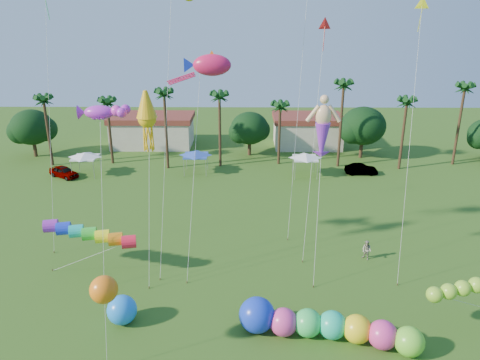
{
  "coord_description": "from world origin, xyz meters",
  "views": [
    {
      "loc": [
        0.32,
        -20.53,
        20.28
      ],
      "look_at": [
        0.0,
        10.0,
        9.0
      ],
      "focal_mm": 35.0,
      "sensor_mm": 36.0,
      "label": 1
    }
  ],
  "objects_px": {
    "spectator_b": "(367,250)",
    "caterpillar_inflatable": "(321,325)",
    "blue_ball": "(122,310)",
    "car_a": "(64,172)",
    "car_b": "(361,169)"
  },
  "relations": [
    {
      "from": "spectator_b",
      "to": "caterpillar_inflatable",
      "type": "height_order",
      "value": "caterpillar_inflatable"
    },
    {
      "from": "spectator_b",
      "to": "blue_ball",
      "type": "xyz_separation_m",
      "value": [
        -18.73,
        -8.78,
        0.15
      ]
    },
    {
      "from": "car_a",
      "to": "blue_ball",
      "type": "distance_m",
      "value": 32.62
    },
    {
      "from": "car_a",
      "to": "car_b",
      "type": "relative_size",
      "value": 1.02
    },
    {
      "from": "caterpillar_inflatable",
      "to": "blue_ball",
      "type": "xyz_separation_m",
      "value": [
        -13.3,
        1.49,
        0.01
      ]
    },
    {
      "from": "car_a",
      "to": "car_b",
      "type": "xyz_separation_m",
      "value": [
        38.02,
        1.49,
        -0.04
      ]
    },
    {
      "from": "car_a",
      "to": "blue_ball",
      "type": "xyz_separation_m",
      "value": [
        14.67,
        -29.13,
        0.3
      ]
    },
    {
      "from": "car_a",
      "to": "caterpillar_inflatable",
      "type": "height_order",
      "value": "caterpillar_inflatable"
    },
    {
      "from": "spectator_b",
      "to": "caterpillar_inflatable",
      "type": "distance_m",
      "value": 11.62
    },
    {
      "from": "spectator_b",
      "to": "caterpillar_inflatable",
      "type": "xyz_separation_m",
      "value": [
        -5.43,
        -10.27,
        0.14
      ]
    },
    {
      "from": "car_b",
      "to": "spectator_b",
      "type": "xyz_separation_m",
      "value": [
        -4.63,
        -21.84,
        0.19
      ]
    },
    {
      "from": "car_b",
      "to": "caterpillar_inflatable",
      "type": "xyz_separation_m",
      "value": [
        -10.06,
        -32.11,
        0.33
      ]
    },
    {
      "from": "car_a",
      "to": "caterpillar_inflatable",
      "type": "relative_size",
      "value": 0.36
    },
    {
      "from": "car_b",
      "to": "caterpillar_inflatable",
      "type": "distance_m",
      "value": 33.65
    },
    {
      "from": "car_a",
      "to": "blue_ball",
      "type": "relative_size",
      "value": 2.07
    }
  ]
}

